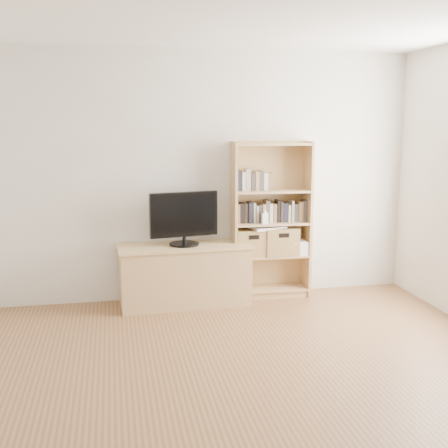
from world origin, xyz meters
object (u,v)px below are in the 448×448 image
object	(u,v)px
baby_monitor	(265,218)
laptop	(267,227)
bookshelf	(271,220)
basket_right	(280,241)
tv_stand	(185,276)
television	(184,218)
basket_left	(251,242)

from	to	relation	value
baby_monitor	laptop	distance (m)	0.15
bookshelf	basket_right	bearing A→B (deg)	-2.60
baby_monitor	tv_stand	bearing A→B (deg)	171.77
tv_stand	television	size ratio (longest dim) A/B	1.86
bookshelf	basket_right	size ratio (longest dim) A/B	4.69
basket_left	laptop	distance (m)	0.24
tv_stand	basket_left	size ratio (longest dim) A/B	3.83
tv_stand	baby_monitor	size ratio (longest dim) A/B	11.46
baby_monitor	basket_right	xyz separation A→B (m)	(0.20, 0.08, -0.26)
television	basket_right	size ratio (longest dim) A/B	1.98
bookshelf	basket_left	distance (m)	0.32
tv_stand	bookshelf	size ratio (longest dim) A/B	0.79
basket_right	bookshelf	bearing A→B (deg)	176.54
bookshelf	basket_right	distance (m)	0.25
baby_monitor	laptop	size ratio (longest dim) A/B	0.32
bookshelf	basket_right	world-z (taller)	bookshelf
bookshelf	baby_monitor	xyz separation A→B (m)	(-0.10, -0.09, 0.04)
bookshelf	laptop	world-z (taller)	bookshelf
tv_stand	laptop	distance (m)	1.02
laptop	basket_left	bearing A→B (deg)	164.35
television	tv_stand	bearing A→B (deg)	-9.34
television	baby_monitor	world-z (taller)	television
tv_stand	bookshelf	world-z (taller)	bookshelf
bookshelf	basket_right	xyz separation A→B (m)	(0.10, -0.01, -0.22)
basket_left	laptop	bearing A→B (deg)	-3.27
television	bookshelf	bearing A→B (deg)	-3.43
laptop	baby_monitor	bearing A→B (deg)	-133.67
bookshelf	television	size ratio (longest dim) A/B	2.37
basket_left	baby_monitor	bearing A→B (deg)	-36.41
television	laptop	bearing A→B (deg)	-3.54
basket_left	basket_right	bearing A→B (deg)	-2.25
baby_monitor	basket_right	world-z (taller)	baby_monitor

